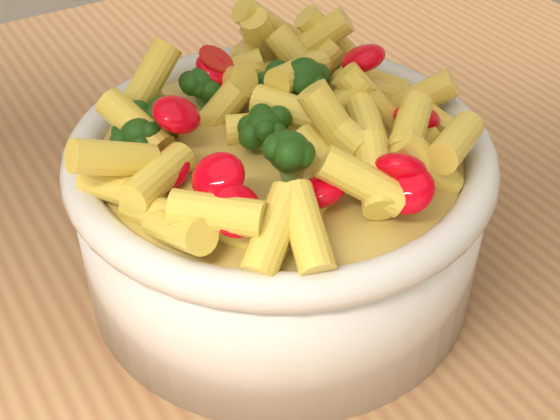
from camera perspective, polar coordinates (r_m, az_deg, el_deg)
table at (r=0.61m, az=-13.46°, el=-11.41°), size 1.20×0.80×0.90m
serving_bowl at (r=0.48m, az=0.00°, el=0.12°), size 0.25×0.25×0.11m
pasta_salad at (r=0.45m, az=0.00°, el=6.93°), size 0.20×0.20×0.05m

